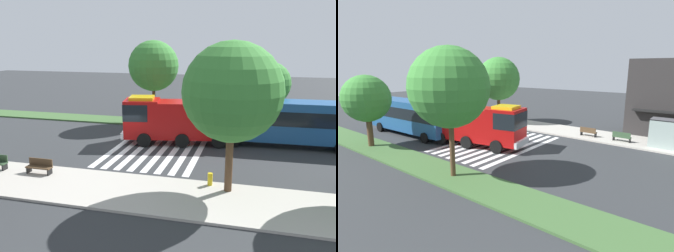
{
  "view_description": "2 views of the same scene",
  "coord_description": "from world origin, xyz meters",
  "views": [
    {
      "loc": [
        -9.66,
        24.57,
        7.97
      ],
      "look_at": [
        -3.4,
        0.32,
        1.8
      ],
      "focal_mm": 36.65,
      "sensor_mm": 36.0,
      "label": 1
    },
    {
      "loc": [
        12.91,
        -18.33,
        6.88
      ],
      "look_at": [
        -3.06,
        1.74,
        1.34
      ],
      "focal_mm": 29.22,
      "sensor_mm": 36.0,
      "label": 2
    }
  ],
  "objects": [
    {
      "name": "transit_bus",
      "position": [
        -12.05,
        -2.76,
        2.1
      ],
      "size": [
        11.19,
        3.06,
        3.54
      ],
      "rotation": [
        0.0,
        0.0,
        3.17
      ],
      "color": "navy",
      "rests_on": "ground_plane"
    },
    {
      "name": "ground_plane",
      "position": [
        0.0,
        0.0,
        0.0
      ],
      "size": [
        120.0,
        120.0,
        0.0
      ],
      "primitive_type": "plane",
      "color": "#2D3033"
    },
    {
      "name": "median_strip",
      "position": [
        0.0,
        -7.64,
        0.07
      ],
      "size": [
        60.0,
        3.0,
        0.14
      ],
      "primitive_type": "cube",
      "color": "#3D6033",
      "rests_on": "ground_plane"
    },
    {
      "name": "median_tree_far_west",
      "position": [
        -10.7,
        -7.64,
        4.26
      ],
      "size": [
        3.99,
        3.99,
        6.14
      ],
      "color": "#513823",
      "rests_on": "median_strip"
    },
    {
      "name": "median_tree_west",
      "position": [
        0.11,
        -7.64,
        5.69
      ],
      "size": [
        4.89,
        4.89,
        8.01
      ],
      "color": "#513823",
      "rests_on": "median_strip"
    },
    {
      "name": "sidewalk_tree_west",
      "position": [
        -8.5,
        7.14,
        5.49
      ],
      "size": [
        5.14,
        5.14,
        7.94
      ],
      "color": "#513823",
      "rests_on": "sidewalk"
    },
    {
      "name": "crosswalk",
      "position": [
        -2.66,
        0.0,
        0.01
      ],
      "size": [
        6.75,
        11.05,
        0.01
      ],
      "color": "silver",
      "rests_on": "ground_plane"
    },
    {
      "name": "fire_truck",
      "position": [
        -3.65,
        -1.39,
        2.02
      ],
      "size": [
        9.48,
        4.22,
        3.78
      ],
      "rotation": [
        0.0,
        0.0,
        0.19
      ],
      "color": "#A50C0C",
      "rests_on": "ground_plane"
    },
    {
      "name": "fire_hydrant",
      "position": [
        -7.46,
        6.64,
        0.49
      ],
      "size": [
        0.28,
        0.28,
        0.7
      ],
      "primitive_type": "cylinder",
      "color": "gold",
      "rests_on": "sidewalk"
    },
    {
      "name": "bench_west_of_shelter",
      "position": [
        2.86,
        7.46,
        0.59
      ],
      "size": [
        1.6,
        0.5,
        0.9
      ],
      "color": "#4C3823",
      "rests_on": "sidewalk"
    },
    {
      "name": "sidewalk",
      "position": [
        0.0,
        8.45,
        0.07
      ],
      "size": [
        60.0,
        4.63,
        0.14
      ],
      "primitive_type": "cube",
      "color": "#ADA89E",
      "rests_on": "ground_plane"
    }
  ]
}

